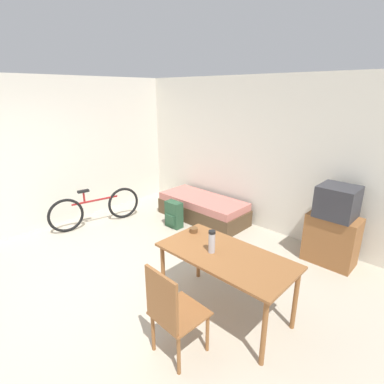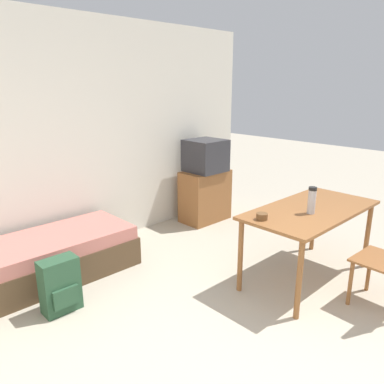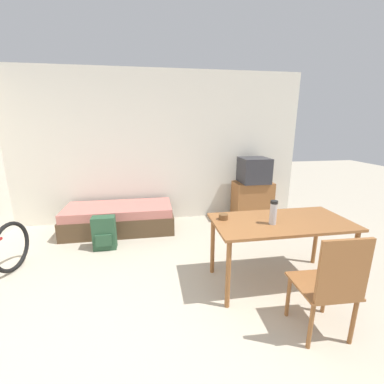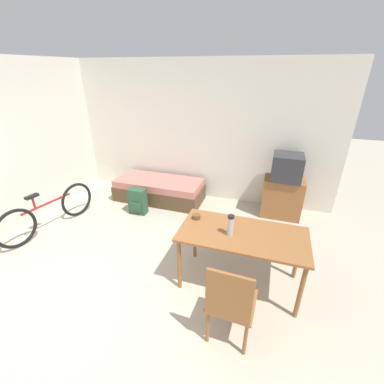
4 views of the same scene
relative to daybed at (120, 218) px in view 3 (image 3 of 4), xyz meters
name	(u,v)px [view 3 (image 3 of 4)]	position (x,y,z in m)	size (l,w,h in m)	color
wall_back	(147,148)	(0.50, 0.50, 1.13)	(5.74, 0.06, 2.70)	silver
daybed	(120,218)	(0.00, 0.00, 0.00)	(1.81, 0.78, 0.45)	#4C3823
tv	(253,191)	(2.42, 0.10, 0.35)	(0.70, 0.49, 1.19)	brown
dining_table	(281,228)	(1.95, -1.83, 0.46)	(1.50, 0.75, 0.76)	brown
wooden_chair	(332,283)	(1.96, -2.66, 0.32)	(0.47, 0.47, 0.98)	brown
thermos_flask	(273,211)	(1.80, -1.90, 0.68)	(0.08, 0.08, 0.26)	#B7B7BC
mate_bowl	(223,217)	(1.33, -1.68, 0.57)	(0.10, 0.10, 0.06)	brown
backpack	(104,233)	(-0.15, -0.65, 0.02)	(0.32, 0.21, 0.50)	#284C33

